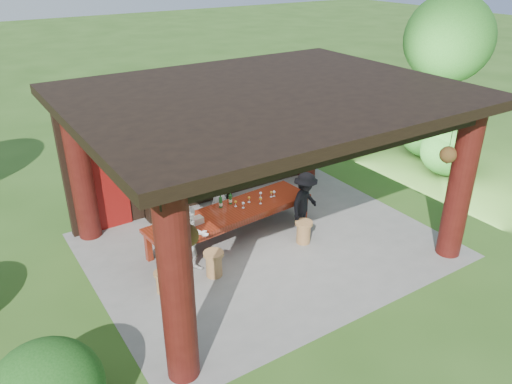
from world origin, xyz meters
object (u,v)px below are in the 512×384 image
stool_near_left (214,263)px  stool_far_left (163,281)px  tasting_table (231,215)px  stool_near_right (304,232)px  guest_woman (192,240)px  napkin_basket (197,220)px  wine_shelf (188,173)px  guest_man (305,203)px  host (219,197)px

stool_near_left → stool_far_left: bearing=176.9°
tasting_table → stool_near_right: (1.30, -0.96, -0.36)m
stool_far_left → guest_woman: guest_woman is taller
napkin_basket → wine_shelf: bearing=68.8°
guest_woman → guest_man: bearing=3.6°
stool_near_right → guest_woman: size_ratio=0.35×
host → napkin_basket: bearing=34.2°
guest_man → wine_shelf: bearing=101.3°
wine_shelf → guest_woman: (-1.14, -2.49, -0.27)m
stool_near_right → guest_man: 0.68m
tasting_table → stool_far_left: bearing=-155.6°
guest_woman → guest_man: guest_man is taller
napkin_basket → stool_near_left: bearing=-96.2°
stool_near_left → napkin_basket: napkin_basket is taller
napkin_basket → stool_near_right: bearing=-21.5°
tasting_table → stool_far_left: size_ratio=8.94×
tasting_table → host: 0.77m
stool_near_left → guest_woman: (-0.29, 0.35, 0.45)m
guest_man → stool_far_left: bearing=161.0°
wine_shelf → stool_far_left: (-1.92, -2.78, -0.77)m
stool_far_left → napkin_basket: bearing=35.4°
tasting_table → host: size_ratio=2.71×
guest_man → napkin_basket: size_ratio=5.69×
host → guest_man: bearing=132.1°
guest_woman → stool_near_left: bearing=-47.8°
wine_shelf → stool_near_right: size_ratio=4.36×
stool_far_left → host: 2.80m
stool_far_left → guest_man: 3.72m
stool_near_left → guest_woman: guest_woman is taller
host → guest_woman: bearing=38.9°
stool_far_left → wine_shelf: bearing=55.3°
stool_near_left → stool_far_left: 1.08m
tasting_table → stool_far_left: (-2.05, -0.93, -0.40)m
tasting_table → stool_near_right: tasting_table is taller
stool_near_left → guest_man: size_ratio=0.37×
stool_near_right → napkin_basket: napkin_basket is taller
host → guest_woman: 1.97m
tasting_table → stool_near_right: bearing=-36.4°
stool_far_left → guest_woman: (0.78, 0.29, 0.50)m
host → napkin_basket: size_ratio=5.67×
stool_near_right → wine_shelf: bearing=117.0°
tasting_table → stool_near_left: tasting_table is taller
tasting_table → napkin_basket: bearing=-173.7°
tasting_table → stool_far_left: 2.29m
stool_near_right → guest_man: guest_man is taller
tasting_table → host: host is taller
guest_man → stool_near_left: bearing=164.5°
stool_near_right → guest_woman: bearing=172.8°
stool_near_right → host: bearing=124.4°
guest_woman → host: bearing=47.4°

